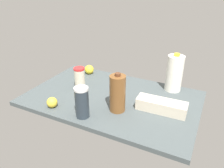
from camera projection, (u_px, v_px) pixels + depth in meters
countertop at (112, 98)px, 156.98cm from camera, size 120.00×76.00×3.00cm
shaker_bottle at (82, 102)px, 130.08cm from camera, size 8.57×8.57×19.73cm
tumbler_cup at (80, 78)px, 164.14cm from camera, size 8.11×8.11×16.82cm
egg_carton at (161, 106)px, 137.97cm from camera, size 31.69×11.22×7.57cm
chocolate_milk_jug at (117, 93)px, 135.33cm from camera, size 10.03×10.03×25.81cm
milk_jug at (174, 73)px, 159.76cm from camera, size 12.01×12.01×28.64cm
lime_beside_bowl at (79, 72)px, 188.21cm from camera, size 6.38×6.38×6.38cm
lemon_far_back at (89, 69)px, 191.14cm from camera, size 7.83×7.83×7.83cm
lemon_near_front at (52, 102)px, 142.36cm from camera, size 6.94×6.94×6.94cm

